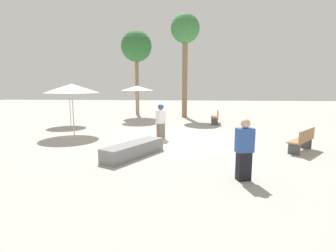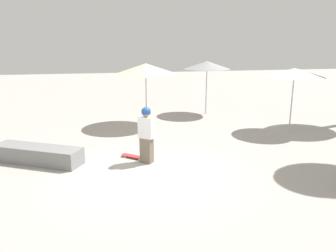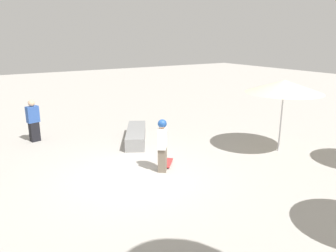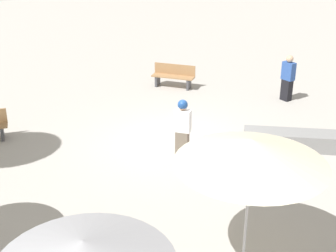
{
  "view_description": "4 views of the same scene",
  "coord_description": "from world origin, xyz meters",
  "px_view_note": "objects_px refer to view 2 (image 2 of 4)",
  "views": [
    {
      "loc": [
        -11.54,
        -0.31,
        2.44
      ],
      "look_at": [
        -0.45,
        0.5,
        0.69
      ],
      "focal_mm": 28.0,
      "sensor_mm": 36.0,
      "label": 1
    },
    {
      "loc": [
        -1.12,
        -7.78,
        3.27
      ],
      "look_at": [
        0.72,
        0.69,
        1.07
      ],
      "focal_mm": 35.0,
      "sensor_mm": 36.0,
      "label": 2
    },
    {
      "loc": [
        7.95,
        -3.83,
        3.9
      ],
      "look_at": [
        -0.3,
        1.35,
        1.22
      ],
      "focal_mm": 35.0,
      "sensor_mm": 36.0,
      "label": 3
    },
    {
      "loc": [
        4.55,
        11.08,
        5.67
      ],
      "look_at": [
        0.69,
        1.22,
        1.09
      ],
      "focal_mm": 50.0,
      "sensor_mm": 36.0,
      "label": 4
    }
  ],
  "objects_px": {
    "skateboard": "(134,156)",
    "shade_umbrella_grey": "(207,65)",
    "skater_main": "(146,133)",
    "concrete_ledge": "(37,155)",
    "shade_umbrella_cream": "(146,69)",
    "shade_umbrella_white": "(294,73)"
  },
  "relations": [
    {
      "from": "skateboard",
      "to": "shade_umbrella_grey",
      "type": "bearing_deg",
      "value": -85.09
    },
    {
      "from": "skater_main",
      "to": "skateboard",
      "type": "bearing_deg",
      "value": -12.97
    },
    {
      "from": "skater_main",
      "to": "concrete_ledge",
      "type": "bearing_deg",
      "value": 26.6
    },
    {
      "from": "skater_main",
      "to": "skateboard",
      "type": "relative_size",
      "value": 2.17
    },
    {
      "from": "skater_main",
      "to": "shade_umbrella_grey",
      "type": "bearing_deg",
      "value": -83.66
    },
    {
      "from": "skateboard",
      "to": "shade_umbrella_cream",
      "type": "distance_m",
      "value": 4.64
    },
    {
      "from": "skater_main",
      "to": "skateboard",
      "type": "height_order",
      "value": "skater_main"
    },
    {
      "from": "shade_umbrella_grey",
      "to": "shade_umbrella_cream",
      "type": "distance_m",
      "value": 3.46
    },
    {
      "from": "concrete_ledge",
      "to": "shade_umbrella_white",
      "type": "distance_m",
      "value": 9.18
    },
    {
      "from": "concrete_ledge",
      "to": "shade_umbrella_grey",
      "type": "relative_size",
      "value": 1.06
    },
    {
      "from": "shade_umbrella_grey",
      "to": "shade_umbrella_white",
      "type": "xyz_separation_m",
      "value": [
        2.08,
        -3.75,
        -0.06
      ]
    },
    {
      "from": "skater_main",
      "to": "shade_umbrella_white",
      "type": "xyz_separation_m",
      "value": [
        5.82,
        2.18,
        1.36
      ]
    },
    {
      "from": "skater_main",
      "to": "shade_umbrella_cream",
      "type": "distance_m",
      "value": 4.64
    },
    {
      "from": "shade_umbrella_white",
      "to": "shade_umbrella_cream",
      "type": "relative_size",
      "value": 0.93
    },
    {
      "from": "skateboard",
      "to": "shade_umbrella_white",
      "type": "xyz_separation_m",
      "value": [
        6.15,
        1.77,
        2.16
      ]
    },
    {
      "from": "skateboard",
      "to": "shade_umbrella_white",
      "type": "height_order",
      "value": "shade_umbrella_white"
    },
    {
      "from": "shade_umbrella_grey",
      "to": "shade_umbrella_white",
      "type": "height_order",
      "value": "shade_umbrella_grey"
    },
    {
      "from": "skateboard",
      "to": "concrete_ledge",
      "type": "distance_m",
      "value": 2.7
    },
    {
      "from": "skateboard",
      "to": "shade_umbrella_grey",
      "type": "height_order",
      "value": "shade_umbrella_grey"
    },
    {
      "from": "shade_umbrella_grey",
      "to": "skater_main",
      "type": "bearing_deg",
      "value": -122.24
    },
    {
      "from": "skater_main",
      "to": "concrete_ledge",
      "type": "xyz_separation_m",
      "value": [
        -3.01,
        0.64,
        -0.62
      ]
    },
    {
      "from": "shade_umbrella_grey",
      "to": "shade_umbrella_cream",
      "type": "height_order",
      "value": "shade_umbrella_cream"
    }
  ]
}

